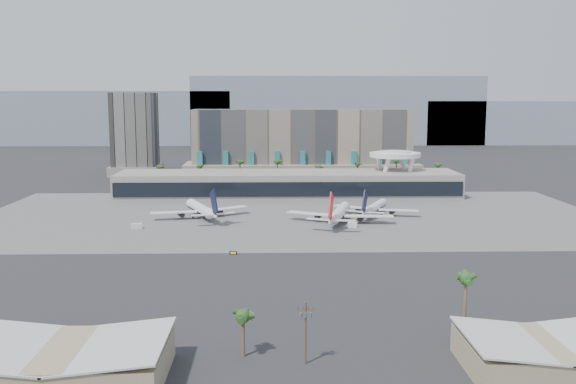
{
  "coord_description": "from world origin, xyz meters",
  "views": [
    {
      "loc": [
        -8.14,
        -209.83,
        49.56
      ],
      "look_at": [
        -1.79,
        40.0,
        12.26
      ],
      "focal_mm": 40.0,
      "sensor_mm": 36.0,
      "label": 1
    }
  ],
  "objects_px": {
    "utility_pole": "(305,327)",
    "taxiway_sign": "(233,253)",
    "airliner_left": "(201,209)",
    "service_vehicle_a": "(137,226)",
    "airliner_right": "(375,208)",
    "airliner_centre": "(339,213)",
    "service_vehicle_b": "(352,225)"
  },
  "relations": [
    {
      "from": "airliner_centre",
      "to": "taxiway_sign",
      "type": "relative_size",
      "value": 18.24
    },
    {
      "from": "service_vehicle_b",
      "to": "taxiway_sign",
      "type": "distance_m",
      "value": 60.02
    },
    {
      "from": "utility_pole",
      "to": "taxiway_sign",
      "type": "xyz_separation_m",
      "value": [
        -18.47,
        84.58,
        -6.61
      ]
    },
    {
      "from": "airliner_left",
      "to": "airliner_centre",
      "type": "relative_size",
      "value": 0.93
    },
    {
      "from": "airliner_right",
      "to": "taxiway_sign",
      "type": "relative_size",
      "value": 14.93
    },
    {
      "from": "utility_pole",
      "to": "taxiway_sign",
      "type": "distance_m",
      "value": 86.82
    },
    {
      "from": "airliner_centre",
      "to": "service_vehicle_b",
      "type": "xyz_separation_m",
      "value": [
        4.39,
        -8.16,
        -2.92
      ]
    },
    {
      "from": "airliner_centre",
      "to": "airliner_left",
      "type": "bearing_deg",
      "value": -177.15
    },
    {
      "from": "airliner_left",
      "to": "airliner_right",
      "type": "height_order",
      "value": "airliner_left"
    },
    {
      "from": "airliner_right",
      "to": "airliner_left",
      "type": "bearing_deg",
      "value": -152.73
    },
    {
      "from": "airliner_centre",
      "to": "airliner_right",
      "type": "xyz_separation_m",
      "value": [
        16.86,
        16.4,
        -0.55
      ]
    },
    {
      "from": "airliner_left",
      "to": "airliner_centre",
      "type": "xyz_separation_m",
      "value": [
        55.5,
        -12.06,
        0.15
      ]
    },
    {
      "from": "utility_pole",
      "to": "service_vehicle_a",
      "type": "distance_m",
      "value": 138.2
    },
    {
      "from": "taxiway_sign",
      "to": "airliner_centre",
      "type": "bearing_deg",
      "value": 62.85
    },
    {
      "from": "service_vehicle_a",
      "to": "taxiway_sign",
      "type": "distance_m",
      "value": 56.54
    },
    {
      "from": "utility_pole",
      "to": "airliner_left",
      "type": "bearing_deg",
      "value": 103.53
    },
    {
      "from": "airliner_left",
      "to": "utility_pole",
      "type": "bearing_deg",
      "value": -98.87
    },
    {
      "from": "airliner_left",
      "to": "airliner_right",
      "type": "relative_size",
      "value": 1.13
    },
    {
      "from": "airliner_left",
      "to": "service_vehicle_b",
      "type": "xyz_separation_m",
      "value": [
        59.9,
        -20.22,
        -2.77
      ]
    },
    {
      "from": "taxiway_sign",
      "to": "utility_pole",
      "type": "bearing_deg",
      "value": -67.03
    },
    {
      "from": "service_vehicle_b",
      "to": "taxiway_sign",
      "type": "height_order",
      "value": "service_vehicle_b"
    },
    {
      "from": "airliner_centre",
      "to": "airliner_right",
      "type": "distance_m",
      "value": 23.53
    },
    {
      "from": "airliner_left",
      "to": "service_vehicle_b",
      "type": "height_order",
      "value": "airliner_left"
    },
    {
      "from": "service_vehicle_a",
      "to": "service_vehicle_b",
      "type": "bearing_deg",
      "value": -13.98
    },
    {
      "from": "service_vehicle_b",
      "to": "utility_pole",
      "type": "bearing_deg",
      "value": -93.49
    },
    {
      "from": "utility_pole",
      "to": "airliner_right",
      "type": "height_order",
      "value": "airliner_right"
    },
    {
      "from": "taxiway_sign",
      "to": "airliner_right",
      "type": "bearing_deg",
      "value": 60.68
    },
    {
      "from": "airliner_right",
      "to": "taxiway_sign",
      "type": "height_order",
      "value": "airliner_right"
    },
    {
      "from": "utility_pole",
      "to": "service_vehicle_b",
      "type": "relative_size",
      "value": 3.29
    },
    {
      "from": "airliner_right",
      "to": "service_vehicle_a",
      "type": "relative_size",
      "value": 8.76
    },
    {
      "from": "airliner_left",
      "to": "service_vehicle_a",
      "type": "xyz_separation_m",
      "value": [
        -22.17,
        -21.0,
        -2.72
      ]
    },
    {
      "from": "airliner_centre",
      "to": "taxiway_sign",
      "type": "distance_m",
      "value": 63.26
    }
  ]
}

